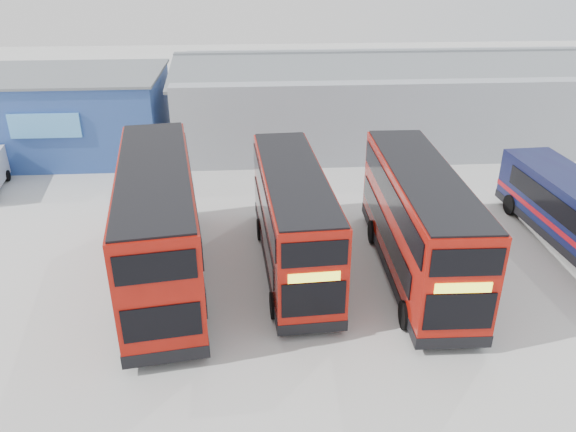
{
  "coord_description": "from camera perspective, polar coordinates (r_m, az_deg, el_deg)",
  "views": [
    {
      "loc": [
        -2.36,
        -17.59,
        12.35
      ],
      "look_at": [
        -0.95,
        3.26,
        2.1
      ],
      "focal_mm": 35.0,
      "sensor_mm": 36.0,
      "label": 1
    }
  ],
  "objects": [
    {
      "name": "office_block",
      "position": [
        38.69,
        -21.55,
        9.69
      ],
      "size": [
        12.3,
        8.32,
        5.12
      ],
      "color": "navy",
      "rests_on": "ground"
    },
    {
      "name": "double_decker_left",
      "position": [
        22.4,
        -12.95,
        -0.95
      ],
      "size": [
        4.34,
        11.69,
        4.84
      ],
      "rotation": [
        0.0,
        0.0,
        3.28
      ],
      "color": "#A11209",
      "rests_on": "ground"
    },
    {
      "name": "ground_plane",
      "position": [
        21.62,
        3.14,
        -8.75
      ],
      "size": [
        120.0,
        120.0,
        0.0
      ],
      "primitive_type": "plane",
      "color": "#ACACA7",
      "rests_on": "ground"
    },
    {
      "name": "maintenance_shed",
      "position": [
        40.2,
        11.43,
        11.58
      ],
      "size": [
        30.5,
        12.0,
        5.89
      ],
      "color": "#959AA2",
      "rests_on": "ground"
    },
    {
      "name": "double_decker_centre",
      "position": [
        22.83,
        0.53,
        -0.48
      ],
      "size": [
        3.05,
        10.24,
        4.28
      ],
      "rotation": [
        0.0,
        0.0,
        0.06
      ],
      "color": "#A11209",
      "rests_on": "ground"
    },
    {
      "name": "double_decker_right",
      "position": [
        22.9,
        13.09,
        -0.83
      ],
      "size": [
        2.88,
        10.67,
        4.49
      ],
      "rotation": [
        0.0,
        0.0,
        -0.02
      ],
      "color": "#A11209",
      "rests_on": "ground"
    }
  ]
}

